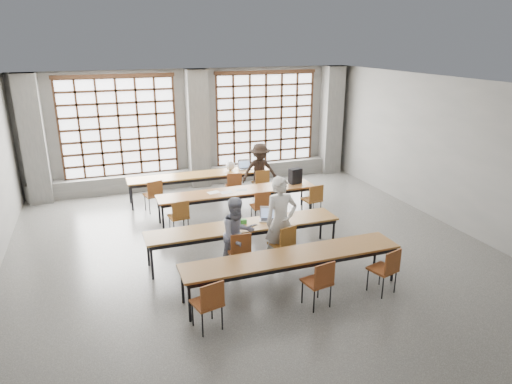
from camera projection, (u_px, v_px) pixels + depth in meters
floor at (257, 256)px, 9.57m from camera, size 11.00×11.00×0.00m
ceiling at (257, 86)px, 8.45m from camera, size 11.00×11.00×0.00m
wall_back at (196, 128)px, 13.91m from camera, size 10.00×0.00×10.00m
wall_front at (465, 342)px, 4.11m from camera, size 10.00×0.00×10.00m
wall_right at (459, 155)px, 10.61m from camera, size 0.00×11.00×11.00m
column_left at (33, 140)px, 12.22m from camera, size 0.60×0.55×3.50m
column_mid at (198, 129)px, 13.66m from camera, size 0.60×0.55×3.50m
column_right at (331, 120)px, 15.10m from camera, size 0.60×0.55×3.50m
window_left at (119, 128)px, 13.07m from camera, size 3.32×0.12×3.00m
window_right at (266, 119)px, 14.51m from camera, size 3.32×0.12×3.00m
sill_ledge at (199, 176)px, 14.21m from camera, size 9.80×0.35×0.50m
desk_row_a at (200, 176)px, 12.78m from camera, size 4.00×0.70×0.73m
desk_row_b at (237, 193)px, 11.41m from camera, size 4.00×0.70×0.73m
desk_row_c at (244, 228)px, 9.31m from camera, size 4.00×0.70×0.73m
desk_row_d at (293, 258)px, 8.03m from camera, size 4.00×0.70×0.73m
chair_back_left at (154, 193)px, 11.82m from camera, size 0.50×0.50×0.88m
chair_back_mid at (234, 184)px, 12.51m from camera, size 0.47×0.47×0.88m
chair_back_right at (261, 181)px, 12.77m from camera, size 0.45×0.46×0.88m
chair_mid_left at (179, 214)px, 10.38m from camera, size 0.47×0.47×0.88m
chair_mid_centre at (261, 204)px, 11.02m from camera, size 0.43×0.44×0.88m
chair_mid_right at (314, 197)px, 11.47m from camera, size 0.46×0.47×0.88m
chair_front_left at (239, 248)px, 8.70m from camera, size 0.44×0.44×0.88m
chair_front_right at (284, 241)px, 9.00m from camera, size 0.52×0.52×0.88m
chair_near_left at (209, 300)px, 6.97m from camera, size 0.51×0.51×0.88m
chair_near_mid at (320, 279)px, 7.58m from camera, size 0.48×0.49×0.88m
chair_near_right at (387, 267)px, 8.00m from camera, size 0.52×0.52×0.88m
student_male at (281, 222)px, 8.98m from camera, size 0.67×0.44×1.82m
student_female at (237, 235)px, 8.74m from camera, size 0.84×0.72×1.51m
student_back at (260, 171)px, 12.81m from camera, size 1.07×0.67×1.58m
laptop_front at (268, 217)px, 9.55m from camera, size 0.45×0.42×0.26m
laptop_back at (245, 167)px, 13.27m from camera, size 0.38×0.32×0.26m
mouse at (287, 218)px, 9.57m from camera, size 0.10×0.07×0.04m
green_box at (241, 222)px, 9.33m from camera, size 0.26×0.12×0.09m
phone at (254, 225)px, 9.26m from camera, size 0.14×0.10×0.01m
paper_sheet_a at (214, 192)px, 11.24m from camera, size 0.33×0.27×0.00m
paper_sheet_b at (226, 192)px, 11.25m from camera, size 0.32×0.24×0.00m
paper_sheet_c at (241, 190)px, 11.42m from camera, size 0.34×0.27×0.00m
backpack at (295, 176)px, 11.88m from camera, size 0.35×0.26×0.40m
plastic_bag at (230, 166)px, 13.05m from camera, size 0.31×0.28×0.29m
red_pouch at (207, 300)px, 7.05m from camera, size 0.22×0.16×0.06m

